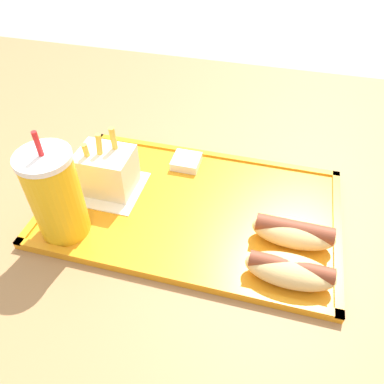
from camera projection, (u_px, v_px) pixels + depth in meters
name	position (u px, v px, depth m)	size (l,w,h in m)	color
ground_plane	(183.00, 377.00, 1.09)	(8.00, 8.00, 0.00)	#ADA393
dining_table	(181.00, 317.00, 0.85)	(1.47, 1.14, 0.70)	olive
food_tray	(192.00, 208.00, 0.60)	(0.46, 0.29, 0.01)	orange
paper_napkin	(106.00, 187.00, 0.63)	(0.12, 0.11, 0.00)	white
soda_cup	(55.00, 195.00, 0.52)	(0.07, 0.07, 0.17)	gold
hot_dog_far	(290.00, 270.00, 0.48)	(0.12, 0.05, 0.04)	#DBB270
hot_dog_near	(293.00, 232.00, 0.53)	(0.12, 0.05, 0.04)	#DBB270
fries_carton	(107.00, 170.00, 0.61)	(0.09, 0.07, 0.11)	silver
sauce_cup_mayo	(186.00, 161.00, 0.67)	(0.05, 0.05, 0.02)	silver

